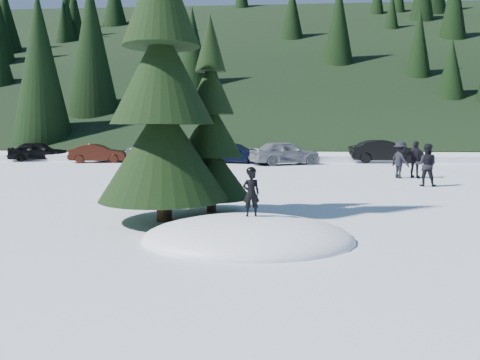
# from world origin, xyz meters

# --- Properties ---
(ground) EXTENTS (200.00, 200.00, 0.00)m
(ground) POSITION_xyz_m (0.00, 0.00, 0.00)
(ground) COLOR white
(ground) RESTS_ON ground
(snow_mound) EXTENTS (4.48, 3.52, 0.96)m
(snow_mound) POSITION_xyz_m (0.00, 0.00, 0.00)
(snow_mound) COLOR white
(snow_mound) RESTS_ON ground
(forest_hillside) EXTENTS (200.00, 60.00, 25.00)m
(forest_hillside) POSITION_xyz_m (0.00, 54.00, 12.50)
(forest_hillside) COLOR black
(forest_hillside) RESTS_ON ground
(spruce_tall) EXTENTS (3.20, 3.20, 8.60)m
(spruce_tall) POSITION_xyz_m (-2.20, 1.80, 3.32)
(spruce_tall) COLOR black
(spruce_tall) RESTS_ON ground
(spruce_short) EXTENTS (2.20, 2.20, 5.37)m
(spruce_short) POSITION_xyz_m (-1.20, 3.20, 2.10)
(spruce_short) COLOR black
(spruce_short) RESTS_ON ground
(child_skier) EXTENTS (0.39, 0.29, 0.97)m
(child_skier) POSITION_xyz_m (0.06, 0.11, 0.97)
(child_skier) COLOR black
(child_skier) RESTS_ON snow_mound
(adult_0) EXTENTS (1.01, 0.90, 1.71)m
(adult_0) POSITION_xyz_m (6.63, 9.59, 0.85)
(adult_0) COLOR black
(adult_0) RESTS_ON ground
(adult_1) EXTENTS (1.07, 0.93, 1.73)m
(adult_1) POSITION_xyz_m (7.14, 12.75, 0.87)
(adult_1) COLOR black
(adult_1) RESTS_ON ground
(adult_2) EXTENTS (1.03, 1.27, 1.71)m
(adult_2) POSITION_xyz_m (6.38, 12.55, 0.85)
(adult_2) COLOR black
(adult_2) RESTS_ON ground
(car_0) EXTENTS (4.34, 2.85, 1.37)m
(car_0) POSITION_xyz_m (-16.09, 22.41, 0.69)
(car_0) COLOR black
(car_0) RESTS_ON ground
(car_1) EXTENTS (3.97, 2.14, 1.24)m
(car_1) POSITION_xyz_m (-11.35, 21.25, 0.62)
(car_1) COLOR #37130A
(car_1) RESTS_ON ground
(car_2) EXTENTS (5.76, 3.46, 1.50)m
(car_2) POSITION_xyz_m (-6.60, 21.49, 0.75)
(car_2) COLOR #505558
(car_2) RESTS_ON ground
(car_3) EXTENTS (4.77, 2.67, 1.31)m
(car_3) POSITION_xyz_m (-2.03, 21.56, 0.65)
(car_3) COLOR black
(car_3) RESTS_ON ground
(car_4) EXTENTS (4.85, 3.53, 1.53)m
(car_4) POSITION_xyz_m (1.22, 20.30, 0.77)
(car_4) COLOR gray
(car_4) RESTS_ON ground
(car_5) EXTENTS (4.67, 1.77, 1.52)m
(car_5) POSITION_xyz_m (7.93, 22.42, 0.76)
(car_5) COLOR black
(car_5) RESTS_ON ground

